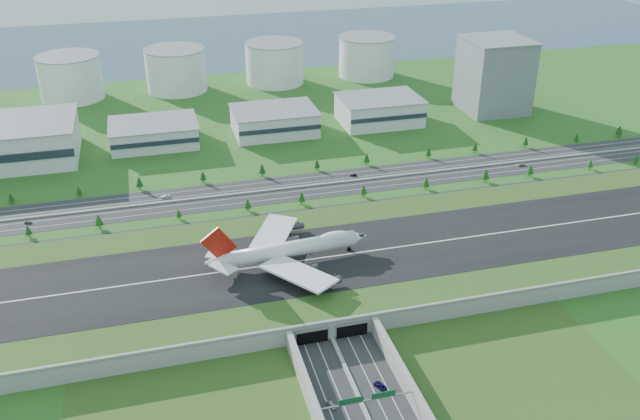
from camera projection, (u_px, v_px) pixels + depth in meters
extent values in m
plane|color=#245119|center=(303.00, 275.00, 322.66)|extent=(1200.00, 1200.00, 0.00)
cube|color=#999993|center=(303.00, 268.00, 320.81)|extent=(520.00, 100.00, 8.00)
cube|color=#354C1A|center=(303.00, 261.00, 318.93)|extent=(520.00, 100.00, 0.16)
cube|color=black|center=(303.00, 260.00, 318.86)|extent=(520.00, 58.00, 0.12)
cube|color=silver|center=(303.00, 260.00, 318.83)|extent=(520.00, 0.90, 0.02)
cube|color=#999993|center=(332.00, 321.00, 276.36)|extent=(520.00, 1.20, 1.20)
cube|color=#999993|center=(420.00, 408.00, 239.30)|extent=(2.40, 100.00, 8.00)
cube|color=black|center=(312.00, 336.00, 276.21)|extent=(13.00, 1.20, 6.00)
cube|color=black|center=(352.00, 330.00, 280.11)|extent=(13.00, 1.20, 6.00)
cylinder|color=gray|center=(315.00, 419.00, 235.28)|extent=(0.70, 0.70, 7.00)
cylinder|color=gray|center=(417.00, 399.00, 243.99)|extent=(0.70, 0.70, 7.00)
cube|color=gray|center=(367.00, 400.00, 237.93)|extent=(38.00, 0.50, 0.50)
cube|color=#0C4C23|center=(351.00, 401.00, 235.82)|extent=(9.00, 0.30, 2.40)
cube|color=#0C4C23|center=(384.00, 395.00, 238.57)|extent=(9.00, 0.30, 2.40)
cube|color=#28282B|center=(266.00, 191.00, 404.04)|extent=(560.00, 36.00, 0.12)
cylinder|color=#3D2819|center=(29.00, 235.00, 354.77)|extent=(0.50, 0.50, 2.30)
cone|color=#113C10|center=(28.00, 230.00, 353.42)|extent=(3.57, 3.57, 4.59)
cylinder|color=#3D2819|center=(100.00, 226.00, 362.80)|extent=(0.50, 0.50, 2.89)
cone|color=#113C10|center=(99.00, 220.00, 361.10)|extent=(4.50, 4.50, 5.79)
cylinder|color=#3D2819|center=(179.00, 217.00, 372.65)|extent=(0.50, 0.50, 2.02)
cone|color=#113C10|center=(179.00, 213.00, 371.46)|extent=(3.13, 3.13, 4.03)
cylinder|color=#3D2819|center=(248.00, 208.00, 381.32)|extent=(0.50, 0.50, 2.57)
cone|color=#113C10|center=(248.00, 203.00, 379.80)|extent=(4.00, 4.00, 5.15)
cylinder|color=#3D2819|center=(302.00, 202.00, 388.44)|extent=(0.50, 0.50, 2.69)
cone|color=#113C10|center=(301.00, 197.00, 386.86)|extent=(4.18, 4.18, 5.37)
cylinder|color=#3D2819|center=(363.00, 195.00, 397.05)|extent=(0.50, 0.50, 2.60)
cone|color=#113C10|center=(364.00, 189.00, 395.52)|extent=(4.04, 4.04, 5.20)
cylinder|color=#3D2819|center=(426.00, 187.00, 406.08)|extent=(0.50, 0.50, 2.66)
cone|color=#113C10|center=(426.00, 182.00, 404.51)|extent=(4.14, 4.14, 5.32)
cylinder|color=#3D2819|center=(485.00, 180.00, 414.98)|extent=(0.50, 0.50, 3.01)
cone|color=#113C10|center=(486.00, 174.00, 413.21)|extent=(4.69, 4.69, 6.03)
cylinder|color=#3D2819|center=(530.00, 174.00, 422.02)|extent=(0.50, 0.50, 2.86)
cone|color=#113C10|center=(530.00, 169.00, 420.34)|extent=(4.45, 4.45, 5.72)
cylinder|color=#3D2819|center=(590.00, 168.00, 431.99)|extent=(0.50, 0.50, 2.34)
cone|color=#113C10|center=(590.00, 163.00, 430.60)|extent=(3.64, 3.64, 4.68)
cylinder|color=#3D2819|center=(636.00, 162.00, 439.93)|extent=(0.50, 0.50, 2.16)
cone|color=#113C10|center=(637.00, 158.00, 438.66)|extent=(3.36, 3.36, 4.32)
cylinder|color=#3D2819|center=(12.00, 202.00, 389.28)|extent=(0.50, 0.50, 2.22)
cone|color=#113C10|center=(11.00, 197.00, 387.97)|extent=(3.45, 3.45, 4.43)
cylinder|color=#3D2819|center=(80.00, 194.00, 397.88)|extent=(0.50, 0.50, 2.02)
cone|color=#113C10|center=(79.00, 190.00, 396.69)|extent=(3.15, 3.15, 4.05)
cylinder|color=#3D2819|center=(140.00, 187.00, 405.66)|extent=(0.50, 0.50, 2.80)
cone|color=#113C10|center=(139.00, 182.00, 404.01)|extent=(4.36, 4.36, 5.60)
cylinder|color=#3D2819|center=(203.00, 181.00, 414.40)|extent=(0.50, 0.50, 2.56)
cone|color=#113C10|center=(203.00, 176.00, 412.89)|extent=(3.99, 3.99, 5.12)
cylinder|color=#3D2819|center=(262.00, 174.00, 422.76)|extent=(0.50, 0.50, 2.81)
cone|color=#113C10|center=(262.00, 169.00, 421.10)|extent=(4.37, 4.37, 5.62)
cylinder|color=#3D2819|center=(317.00, 168.00, 430.96)|extent=(0.50, 0.50, 2.45)
cone|color=#113C10|center=(317.00, 164.00, 429.52)|extent=(3.81, 3.81, 4.90)
cylinder|color=#3D2819|center=(366.00, 163.00, 438.51)|extent=(0.50, 0.50, 2.72)
cone|color=#113C10|center=(366.00, 158.00, 436.90)|extent=(4.23, 4.23, 5.44)
cylinder|color=#3D2819|center=(428.00, 156.00, 448.45)|extent=(0.50, 0.50, 2.55)
cone|color=#113C10|center=(428.00, 152.00, 446.95)|extent=(3.96, 3.96, 5.10)
cylinder|color=#3D2819|center=(474.00, 151.00, 456.18)|extent=(0.50, 0.50, 2.55)
cone|color=#113C10|center=(475.00, 147.00, 454.68)|extent=(3.97, 3.97, 5.11)
cylinder|color=#3D2819|center=(525.00, 145.00, 464.86)|extent=(0.50, 0.50, 2.73)
cone|color=#113C10|center=(526.00, 141.00, 463.25)|extent=(4.25, 4.25, 5.46)
cylinder|color=#3D2819|center=(576.00, 140.00, 474.25)|extent=(0.50, 0.50, 2.01)
cone|color=#113C10|center=(577.00, 137.00, 473.07)|extent=(3.13, 3.13, 4.02)
cylinder|color=#3D2819|center=(618.00, 135.00, 481.86)|extent=(0.50, 0.50, 2.99)
cone|color=#113C10|center=(619.00, 130.00, 480.10)|extent=(4.65, 4.65, 5.98)
cube|color=silver|center=(154.00, 133.00, 468.25)|extent=(58.00, 42.00, 15.00)
cube|color=silver|center=(274.00, 121.00, 487.29)|extent=(58.00, 42.00, 17.00)
cube|color=silver|center=(379.00, 110.00, 505.18)|extent=(58.00, 42.00, 19.00)
cube|color=slate|center=(494.00, 76.00, 522.95)|extent=(46.00, 46.00, 55.00)
cylinder|color=silver|center=(71.00, 78.00, 552.69)|extent=(50.00, 50.00, 35.00)
cylinder|color=silver|center=(176.00, 70.00, 572.20)|extent=(50.00, 50.00, 35.00)
cylinder|color=silver|center=(275.00, 63.00, 591.70)|extent=(50.00, 50.00, 35.00)
cylinder|color=silver|center=(367.00, 57.00, 611.20)|extent=(50.00, 50.00, 35.00)
cube|color=#38516B|center=(198.00, 42.00, 733.97)|extent=(1200.00, 260.00, 0.06)
cylinder|color=white|center=(290.00, 249.00, 315.19)|extent=(64.41, 12.30, 7.32)
cone|color=white|center=(358.00, 237.00, 325.34)|extent=(9.69, 8.01, 7.32)
cone|color=white|center=(218.00, 261.00, 304.84)|extent=(11.97, 8.19, 7.32)
ellipsoid|color=white|center=(334.00, 236.00, 320.42)|extent=(16.00, 6.90, 4.50)
cube|color=white|center=(298.00, 273.00, 298.79)|extent=(32.38, 36.44, 1.81)
cube|color=white|center=(274.00, 233.00, 331.31)|extent=(29.07, 37.31, 1.81)
cylinder|color=#38383D|center=(311.00, 268.00, 307.02)|extent=(6.20, 3.88, 3.43)
cylinder|color=#38383D|center=(334.00, 280.00, 298.47)|extent=(6.20, 3.88, 3.43)
cylinder|color=#38383D|center=(293.00, 240.00, 329.97)|extent=(6.20, 3.88, 3.43)
cylinder|color=#38383D|center=(298.00, 226.00, 342.47)|extent=(6.20, 3.88, 3.43)
cube|color=white|center=(223.00, 267.00, 298.54)|extent=(12.78, 14.25, 0.69)
cube|color=white|center=(217.00, 251.00, 310.97)|extent=(11.61, 14.31, 0.69)
cube|color=#AE150C|center=(219.00, 244.00, 301.17)|extent=(16.33, 2.30, 17.14)
cylinder|color=black|center=(349.00, 249.00, 326.70)|extent=(2.17, 0.80, 2.17)
cylinder|color=black|center=(283.00, 266.00, 313.55)|extent=(2.17, 0.80, 2.17)
cylinder|color=black|center=(279.00, 258.00, 319.67)|extent=(2.17, 0.80, 2.17)
cylinder|color=black|center=(269.00, 268.00, 311.52)|extent=(2.17, 0.80, 2.17)
cylinder|color=black|center=(265.00, 260.00, 317.65)|extent=(2.17, 0.80, 2.17)
imported|color=#B8B7BC|center=(332.00, 405.00, 244.74)|extent=(3.52, 5.20, 1.64)
imported|color=#0D0B3A|center=(380.00, 386.00, 253.75)|extent=(4.76, 6.31, 1.59)
imported|color=#5E5E63|center=(28.00, 222.00, 367.78)|extent=(4.28, 2.79, 1.35)
imported|color=black|center=(353.00, 175.00, 422.74)|extent=(4.57, 2.58, 1.42)
imported|color=#B6B6BB|center=(521.00, 164.00, 437.31)|extent=(5.69, 2.87, 1.54)
imported|color=white|center=(165.00, 196.00, 395.94)|extent=(5.43, 2.56, 1.53)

